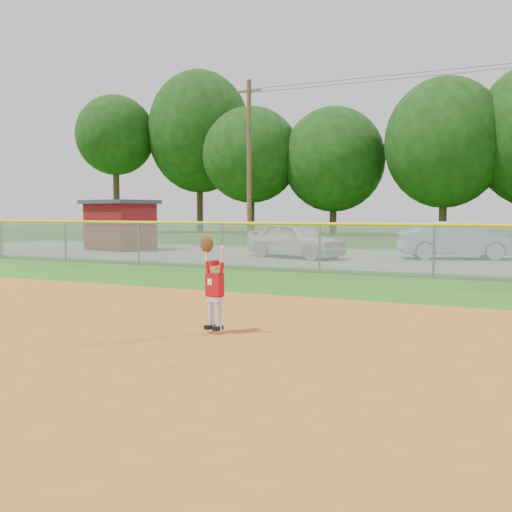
{
  "coord_description": "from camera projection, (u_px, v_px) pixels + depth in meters",
  "views": [
    {
      "loc": [
        5.38,
        -6.48,
        1.86
      ],
      "look_at": [
        1.29,
        2.49,
        1.1
      ],
      "focal_mm": 40.0,
      "sensor_mm": 36.0,
      "label": 1
    }
  ],
  "objects": [
    {
      "name": "car_blue",
      "position": [
        456.0,
        240.0,
        22.23
      ],
      "size": [
        4.66,
        2.92,
        1.45
      ],
      "primitive_type": "imported",
      "rotation": [
        0.0,
        0.0,
        1.91
      ],
      "color": "#8EBAD4",
      "rests_on": "parking_strip"
    },
    {
      "name": "parking_strip",
      "position": [
        366.0,
        258.0,
        22.77
      ],
      "size": [
        44.0,
        10.0,
        0.03
      ],
      "primitive_type": "cube",
      "color": "slate",
      "rests_on": "ground"
    },
    {
      "name": "car_white_a",
      "position": [
        295.0,
        240.0,
        22.87
      ],
      "size": [
        4.55,
        2.9,
        1.44
      ],
      "primitive_type": "imported",
      "rotation": [
        0.0,
        0.0,
        1.26
      ],
      "color": "white",
      "rests_on": "parking_strip"
    },
    {
      "name": "outfield_fence",
      "position": [
        320.0,
        244.0,
        17.25
      ],
      "size": [
        40.06,
        0.1,
        1.55
      ],
      "color": "gray",
      "rests_on": "ground"
    },
    {
      "name": "tree_line",
      "position": [
        452.0,
        134.0,
        41.67
      ],
      "size": [
        62.37,
        13.0,
        14.43
      ],
      "color": "#422D1C",
      "rests_on": "ground"
    },
    {
      "name": "power_lines",
      "position": [
        418.0,
        153.0,
        27.44
      ],
      "size": [
        19.4,
        0.24,
        9.0
      ],
      "color": "#4C3823",
      "rests_on": "ground"
    },
    {
      "name": "utility_shed",
      "position": [
        120.0,
        225.0,
        27.54
      ],
      "size": [
        3.76,
        3.23,
        2.43
      ],
      "color": "#570C0D",
      "rests_on": "ground"
    },
    {
      "name": "ballplayer",
      "position": [
        213.0,
        283.0,
        8.57
      ],
      "size": [
        0.47,
        0.25,
        2.04
      ],
      "color": "silver",
      "rests_on": "ground"
    },
    {
      "name": "ground",
      "position": [
        104.0,
        341.0,
        8.25
      ],
      "size": [
        120.0,
        120.0,
        0.0
      ],
      "primitive_type": "plane",
      "color": "#245D15",
      "rests_on": "ground"
    }
  ]
}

